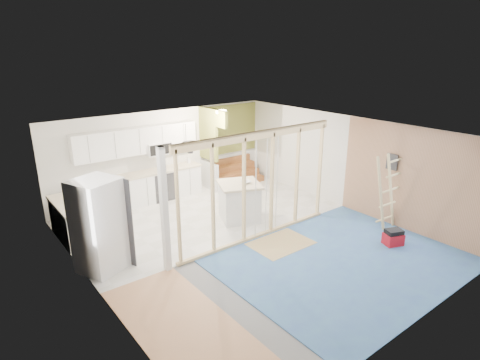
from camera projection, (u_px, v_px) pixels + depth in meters
room at (248, 189)px, 9.02m from camera, size 7.01×8.01×2.61m
floor_overlays at (249, 239)px, 9.52m from camera, size 7.00×8.00×0.03m
stud_frame at (241, 179)px, 8.81m from camera, size 4.66×0.14×2.60m
base_cabinets at (124, 197)px, 10.86m from camera, size 4.45×2.24×0.93m
upper_cabinets at (139, 141)px, 11.22m from camera, size 3.60×0.41×0.85m
green_partition at (226, 156)px, 13.06m from camera, size 2.25×1.51×2.60m
pot_rack at (191, 145)px, 10.04m from camera, size 0.52×0.52×0.72m
sheathing_panel at (414, 181)px, 9.55m from camera, size 0.02×4.00×2.60m
electrical_panel at (392, 162)px, 9.86m from camera, size 0.04×0.30×0.40m
ceiling_light at (221, 112)px, 11.69m from camera, size 0.32×0.32×0.08m
fridge at (99, 226)px, 7.96m from camera, size 1.10×1.06×1.93m
island at (239, 202)px, 10.45m from camera, size 1.35×1.35×1.01m
bowl at (246, 182)px, 10.28m from camera, size 0.29×0.29×0.06m
soap_bottle_a at (100, 177)px, 10.58m from camera, size 0.13×0.13×0.28m
soap_bottle_b at (188, 160)px, 12.35m from camera, size 0.09×0.09×0.20m
toolbox at (393, 238)px, 9.18m from camera, size 0.49×0.43×0.39m
ladder at (387, 192)px, 9.75m from camera, size 1.02×0.20×1.93m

